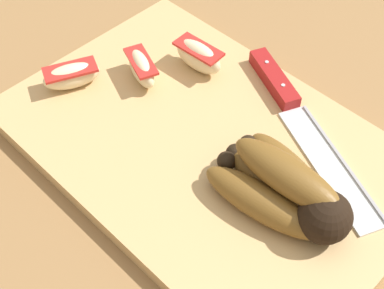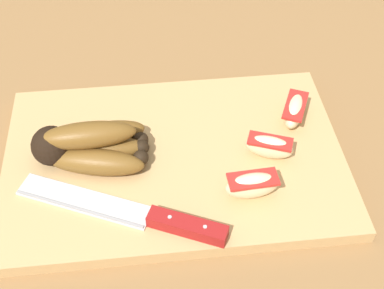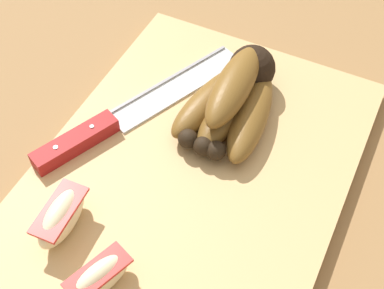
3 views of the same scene
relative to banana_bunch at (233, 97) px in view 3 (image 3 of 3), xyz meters
name	(u,v)px [view 3 (image 3 of 3)]	position (x,y,z in m)	size (l,w,h in m)	color
ground_plane	(169,190)	(-0.12, 0.02, -0.05)	(6.00, 6.00, 0.00)	olive
cutting_board	(184,188)	(-0.11, 0.01, -0.04)	(0.47, 0.31, 0.02)	tan
banana_bunch	(233,97)	(0.00, 0.00, 0.00)	(0.16, 0.11, 0.07)	black
chefs_knife	(113,122)	(-0.08, 0.11, -0.02)	(0.27, 0.14, 0.02)	silver
apple_wedge_near	(61,217)	(-0.21, 0.09, 0.00)	(0.07, 0.03, 0.04)	beige
apple_wedge_far	(100,278)	(-0.25, 0.02, -0.01)	(0.07, 0.05, 0.04)	beige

